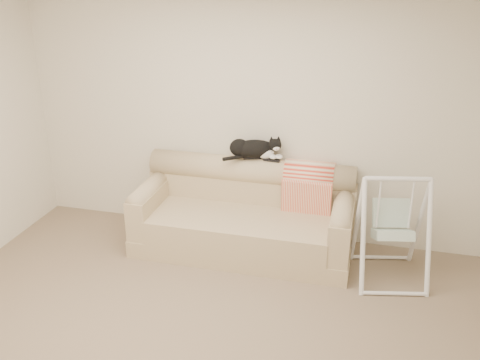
{
  "coord_description": "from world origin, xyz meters",
  "views": [
    {
      "loc": [
        1.15,
        -3.17,
        2.81
      ],
      "look_at": [
        0.0,
        1.27,
        0.9
      ],
      "focal_mm": 40.0,
      "sensor_mm": 36.0,
      "label": 1
    }
  ],
  "objects_px": {
    "sofa": "(245,216)",
    "remote_b": "(272,160)",
    "baby_swing": "(392,228)",
    "remote_a": "(252,157)",
    "tuxedo_cat": "(254,149)"
  },
  "relations": [
    {
      "from": "baby_swing",
      "to": "remote_a",
      "type": "bearing_deg",
      "value": 162.16
    },
    {
      "from": "tuxedo_cat",
      "to": "baby_swing",
      "type": "relative_size",
      "value": 0.57
    },
    {
      "from": "sofa",
      "to": "remote_a",
      "type": "bearing_deg",
      "value": 86.76
    },
    {
      "from": "remote_a",
      "to": "baby_swing",
      "type": "height_order",
      "value": "baby_swing"
    },
    {
      "from": "sofa",
      "to": "remote_b",
      "type": "bearing_deg",
      "value": 45.7
    },
    {
      "from": "tuxedo_cat",
      "to": "baby_swing",
      "type": "height_order",
      "value": "tuxedo_cat"
    },
    {
      "from": "remote_b",
      "to": "tuxedo_cat",
      "type": "distance_m",
      "value": 0.22
    },
    {
      "from": "remote_a",
      "to": "tuxedo_cat",
      "type": "relative_size",
      "value": 0.31
    },
    {
      "from": "sofa",
      "to": "remote_a",
      "type": "relative_size",
      "value": 11.81
    },
    {
      "from": "baby_swing",
      "to": "sofa",
      "type": "bearing_deg",
      "value": 171.37
    },
    {
      "from": "remote_a",
      "to": "baby_swing",
      "type": "distance_m",
      "value": 1.56
    },
    {
      "from": "remote_b",
      "to": "tuxedo_cat",
      "type": "height_order",
      "value": "tuxedo_cat"
    },
    {
      "from": "remote_a",
      "to": "remote_b",
      "type": "relative_size",
      "value": 1.08
    },
    {
      "from": "remote_b",
      "to": "tuxedo_cat",
      "type": "xyz_separation_m",
      "value": [
        -0.19,
        0.01,
        0.1
      ]
    },
    {
      "from": "remote_b",
      "to": "remote_a",
      "type": "bearing_deg",
      "value": 176.11
    }
  ]
}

